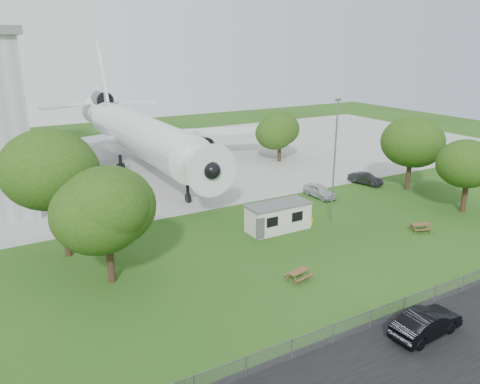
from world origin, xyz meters
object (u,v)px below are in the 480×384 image
picnic_west (298,280)px  car_centre_sedan (426,323)px  site_cabin (278,217)px  picnic_east (420,231)px  airliner (136,131)px

picnic_west → car_centre_sedan: bearing=-87.3°
site_cabin → picnic_west: 10.09m
picnic_west → picnic_east: bearing=-5.1°
car_centre_sedan → picnic_west: bearing=11.0°
airliner → picnic_west: airliner is taller
site_cabin → car_centre_sedan: size_ratio=1.34×
airliner → car_centre_sedan: airliner is taller
picnic_west → picnic_east: 15.83m
picnic_east → picnic_west: bearing=-154.6°
site_cabin → car_centre_sedan: bearing=-95.5°
picnic_west → site_cabin: bearing=52.5°
airliner → picnic_west: 38.44m
site_cabin → picnic_west: site_cabin is taller
airliner → picnic_east: (15.62, -36.14, -5.27)m
site_cabin → picnic_east: bearing=-31.9°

